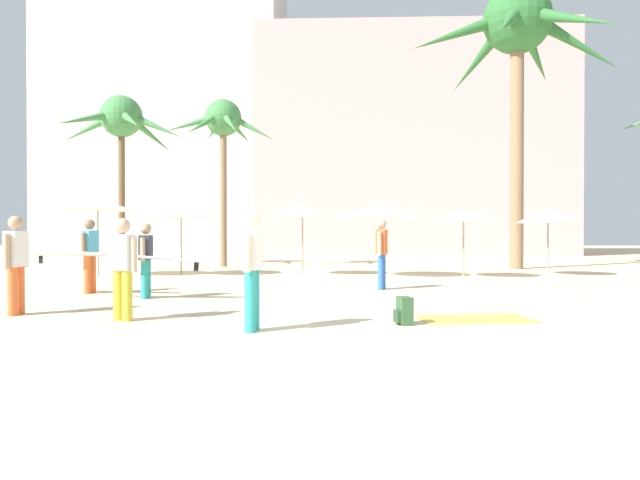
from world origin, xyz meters
The scene contains 20 objects.
ground centered at (0.00, 0.00, 0.00)m, with size 120.00×120.00×0.00m, color beige.
hotel_pink centered at (4.59, 33.24, 7.34)m, with size 20.26×9.16×14.67m, color pink.
hotel_tower_gray centered at (-13.81, 38.90, 12.93)m, with size 17.91×10.06×25.86m, color beige.
palm_tree_left centered at (6.83, 15.82, 9.05)m, with size 8.32×7.59×11.03m.
palm_tree_center centered at (-9.34, 17.18, 6.02)m, with size 5.64×5.25×7.22m.
palm_tree_right centered at (-4.98, 16.96, 5.81)m, with size 4.77×4.59×6.98m.
cafe_umbrella_0 centered at (-1.32, 12.17, 2.16)m, with size 2.14×2.14×2.41m.
cafe_umbrella_1 centered at (3.80, 11.31, 1.93)m, with size 2.11×2.11×2.11m.
cafe_umbrella_2 centered at (-7.93, 11.48, 2.31)m, with size 2.52×2.52×2.50m.
cafe_umbrella_3 centered at (-5.35, 12.03, 2.12)m, with size 2.68×2.68×2.34m.
cafe_umbrella_4 centered at (6.75, 12.26, 1.96)m, with size 2.05×2.05×2.20m.
cafe_umbrella_6 centered at (1.20, 11.52, 2.11)m, with size 2.65×2.65×2.37m.
beach_towel centered at (2.11, 2.44, 0.01)m, with size 1.77×1.00×0.01m, color #F4CC4C.
backpack centered at (0.92, 1.87, 0.20)m, with size 0.29×0.33×0.42m.
person_far_left centered at (-4.18, 5.05, 0.89)m, with size 2.92×0.85×1.61m.
person_near_right centered at (-5.83, 6.05, 0.92)m, with size 2.79×1.01×1.71m.
person_near_left centered at (-1.29, 1.18, 0.94)m, with size 0.26×0.61×1.72m.
person_mid_center centered at (-3.49, 2.09, 0.89)m, with size 0.58×0.38×1.63m.
person_far_right centered at (0.96, 7.36, 0.95)m, with size 0.32×0.60×1.74m.
person_mid_right centered at (-5.54, 2.66, 0.92)m, with size 0.25×0.60×1.68m.
Camera 1 is at (-0.03, -6.86, 1.38)m, focal length 32.27 mm.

